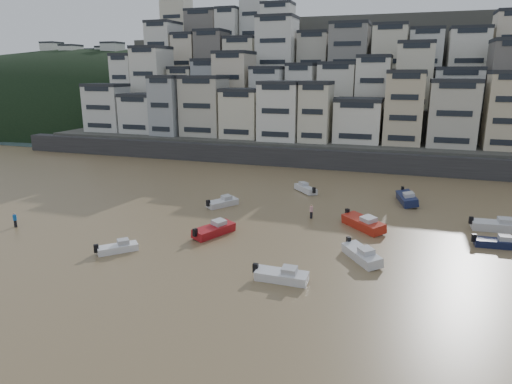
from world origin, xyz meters
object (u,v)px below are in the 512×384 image
(boat_e, at_px, (363,221))
(boat_f, at_px, (223,202))
(boat_h, at_px, (306,188))
(boat_a, at_px, (282,274))
(boat_g, at_px, (497,224))
(boat_i, at_px, (407,197))
(boat_b, at_px, (362,253))
(boat_j, at_px, (118,246))
(boat_d, at_px, (498,241))
(person_pink, at_px, (311,211))
(boat_c, at_px, (214,228))
(person_blue, at_px, (15,220))

(boat_e, xyz_separation_m, boat_f, (-18.56, 3.18, -0.20))
(boat_h, bearing_deg, boat_a, 146.66)
(boat_g, relative_size, boat_i, 0.92)
(boat_b, relative_size, boat_j, 1.31)
(boat_d, xyz_separation_m, person_pink, (-19.88, 3.36, 0.23))
(boat_h, bearing_deg, boat_g, -154.30)
(boat_d, relative_size, boat_i, 0.75)
(person_pink, bearing_deg, boat_h, 105.62)
(boat_c, distance_m, boat_j, 10.32)
(boat_e, xyz_separation_m, person_blue, (-37.90, -12.11, 0.01))
(boat_a, height_order, boat_j, boat_a)
(boat_b, bearing_deg, boat_g, 99.20)
(boat_h, bearing_deg, person_blue, 90.83)
(boat_b, bearing_deg, boat_i, 134.70)
(boat_c, height_order, boat_h, boat_c)
(boat_f, xyz_separation_m, boat_j, (-3.75, -17.97, -0.08))
(boat_a, xyz_separation_m, boat_g, (19.48, 20.10, 0.11))
(boat_g, relative_size, boat_j, 1.36)
(boat_a, xyz_separation_m, boat_d, (18.70, 14.56, -0.03))
(boat_d, relative_size, boat_g, 0.82)
(boat_e, height_order, boat_g, boat_e)
(boat_j, relative_size, person_pink, 2.44)
(boat_e, distance_m, person_pink, 6.66)
(boat_b, height_order, person_pink, person_pink)
(boat_a, height_order, boat_f, boat_a)
(boat_a, height_order, person_blue, person_blue)
(boat_c, distance_m, person_blue, 23.18)
(boat_e, bearing_deg, boat_a, -62.44)
(boat_d, bearing_deg, person_pink, 166.08)
(boat_i, bearing_deg, boat_b, -22.81)
(person_blue, bearing_deg, boat_f, 38.32)
(person_blue, bearing_deg, boat_e, 17.71)
(boat_b, distance_m, boat_c, 16.12)
(boat_g, distance_m, person_pink, 20.78)
(person_pink, bearing_deg, boat_j, -133.64)
(boat_a, height_order, boat_g, boat_g)
(boat_e, height_order, person_blue, person_blue)
(boat_h, bearing_deg, boat_d, -165.53)
(boat_a, bearing_deg, boat_f, 125.33)
(boat_c, bearing_deg, person_blue, 125.17)
(boat_a, relative_size, boat_b, 0.89)
(boat_a, bearing_deg, person_blue, 173.65)
(boat_b, relative_size, boat_c, 0.98)
(boat_d, bearing_deg, boat_i, 118.35)
(person_pink, bearing_deg, boat_a, -86.21)
(boat_f, xyz_separation_m, person_pink, (12.19, -1.26, 0.21))
(boat_a, distance_m, boat_d, 23.69)
(boat_i, distance_m, person_pink, 15.22)
(boat_g, distance_m, person_blue, 54.65)
(boat_c, distance_m, boat_f, 10.99)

